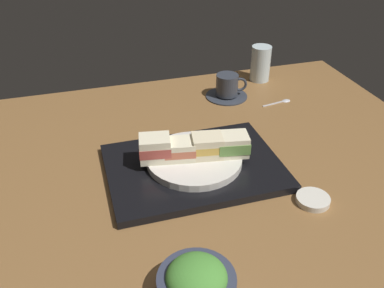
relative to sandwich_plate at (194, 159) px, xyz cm
name	(u,v)px	position (x,y,z in cm)	size (l,w,h in cm)	color
ground_plane	(178,171)	(-3.48, 2.28, -4.24)	(140.00, 100.00, 3.00)	brown
serving_tray	(194,167)	(-0.33, -0.76, -1.81)	(40.63, 29.44, 1.86)	black
sandwich_plate	(194,159)	(0.00, 0.00, 0.00)	(22.61, 22.61, 1.76)	silver
sandwich_nearmost	(155,148)	(-9.01, 1.49, 3.84)	(8.03, 6.80, 5.92)	#EFE5C1
sandwich_inner_near	(181,149)	(-3.00, 0.50, 3.13)	(8.03, 6.70, 4.51)	#EFE5C1
sandwich_inner_far	(207,146)	(3.00, -0.50, 3.51)	(8.05, 6.69, 5.26)	beige
sandwich_farmost	(233,144)	(9.01, -1.49, 3.45)	(8.21, 6.99, 5.15)	#EFE5C1
salad_bowl	(196,283)	(-10.18, -34.74, 0.50)	(13.18, 13.18, 7.36)	#33384C
coffee_cup	(227,88)	(21.16, 33.97, 0.41)	(13.11, 13.11, 7.40)	#333842
drinking_glass	(261,63)	(36.35, 43.01, 3.16)	(6.58, 6.58, 11.80)	silver
small_sauce_dish	(313,200)	(20.91, -19.05, -2.06)	(7.28, 7.28, 1.36)	silver
teaspoon	(282,101)	(36.36, 25.60, -2.39)	(10.11, 2.95, 0.80)	silver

